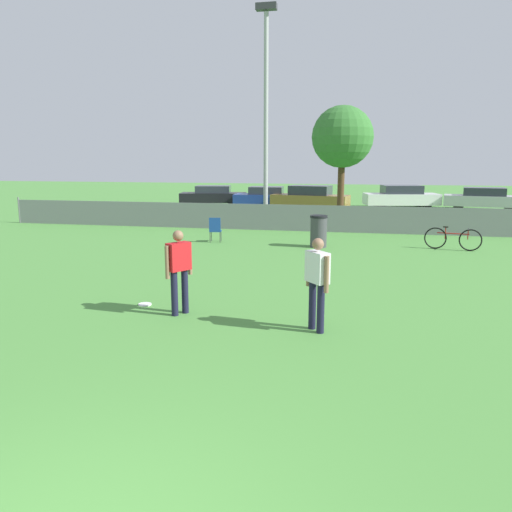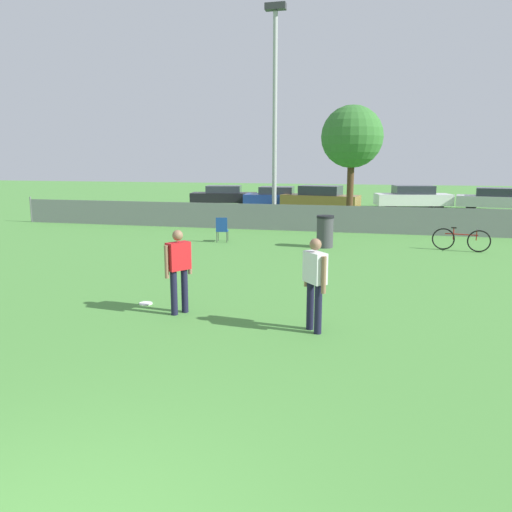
{
  "view_description": "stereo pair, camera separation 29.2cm",
  "coord_description": "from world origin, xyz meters",
  "px_view_note": "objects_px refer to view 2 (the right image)",
  "views": [
    {
      "loc": [
        2.07,
        -2.66,
        2.93
      ],
      "look_at": [
        0.02,
        6.88,
        1.05
      ],
      "focal_mm": 35.0,
      "sensor_mm": 36.0,
      "label": 1
    },
    {
      "loc": [
        2.35,
        -2.6,
        2.93
      ],
      "look_at": [
        0.02,
        6.88,
        1.05
      ],
      "focal_mm": 35.0,
      "sensor_mm": 36.0,
      "label": 2
    }
  ],
  "objects_px": {
    "folding_chair_sideline": "(222,228)",
    "parked_car_white": "(413,197)",
    "player_receiver_white": "(315,278)",
    "bicycle_sideline": "(461,240)",
    "parked_car_dark": "(224,195)",
    "light_pole": "(275,100)",
    "tree_near_pole": "(352,137)",
    "trash_bin": "(325,231)",
    "parked_car_tan": "(320,199)",
    "frisbee_disc": "(146,303)",
    "parked_car_silver": "(497,199)",
    "parked_car_blue": "(277,197)",
    "player_thrower_red": "(179,265)"
  },
  "relations": [
    {
      "from": "player_receiver_white",
      "to": "folding_chair_sideline",
      "type": "xyz_separation_m",
      "value": [
        -4.46,
        8.79,
        -0.46
      ]
    },
    {
      "from": "player_receiver_white",
      "to": "parked_car_white",
      "type": "xyz_separation_m",
      "value": [
        3.06,
        24.23,
        -0.29
      ]
    },
    {
      "from": "trash_bin",
      "to": "parked_car_silver",
      "type": "bearing_deg",
      "value": 60.89
    },
    {
      "from": "light_pole",
      "to": "player_thrower_red",
      "type": "xyz_separation_m",
      "value": [
        0.98,
        -13.72,
        -4.57
      ]
    },
    {
      "from": "tree_near_pole",
      "to": "trash_bin",
      "type": "distance_m",
      "value": 8.16
    },
    {
      "from": "tree_near_pole",
      "to": "parked_car_white",
      "type": "relative_size",
      "value": 1.14
    },
    {
      "from": "folding_chair_sideline",
      "to": "frisbee_disc",
      "type": "bearing_deg",
      "value": 85.97
    },
    {
      "from": "player_receiver_white",
      "to": "bicycle_sideline",
      "type": "height_order",
      "value": "player_receiver_white"
    },
    {
      "from": "player_receiver_white",
      "to": "bicycle_sideline",
      "type": "xyz_separation_m",
      "value": [
        3.68,
        8.95,
        -0.58
      ]
    },
    {
      "from": "parked_car_blue",
      "to": "player_thrower_red",
      "type": "bearing_deg",
      "value": -86.91
    },
    {
      "from": "trash_bin",
      "to": "frisbee_disc",
      "type": "bearing_deg",
      "value": -110.33
    },
    {
      "from": "tree_near_pole",
      "to": "trash_bin",
      "type": "xyz_separation_m",
      "value": [
        -0.38,
        -7.39,
        -3.43
      ]
    },
    {
      "from": "parked_car_dark",
      "to": "player_receiver_white",
      "type": "bearing_deg",
      "value": -79.25
    },
    {
      "from": "player_thrower_red",
      "to": "bicycle_sideline",
      "type": "height_order",
      "value": "player_thrower_red"
    },
    {
      "from": "frisbee_disc",
      "to": "trash_bin",
      "type": "height_order",
      "value": "trash_bin"
    },
    {
      "from": "player_receiver_white",
      "to": "parked_car_blue",
      "type": "distance_m",
      "value": 22.92
    },
    {
      "from": "parked_car_silver",
      "to": "bicycle_sideline",
      "type": "bearing_deg",
      "value": -96.16
    },
    {
      "from": "parked_car_tan",
      "to": "parked_car_white",
      "type": "xyz_separation_m",
      "value": [
        5.39,
        3.03,
        -0.04
      ]
    },
    {
      "from": "player_receiver_white",
      "to": "bicycle_sideline",
      "type": "distance_m",
      "value": 9.7
    },
    {
      "from": "parked_car_dark",
      "to": "light_pole",
      "type": "bearing_deg",
      "value": -70.17
    },
    {
      "from": "trash_bin",
      "to": "parked_car_silver",
      "type": "relative_size",
      "value": 0.23
    },
    {
      "from": "trash_bin",
      "to": "parked_car_dark",
      "type": "distance_m",
      "value": 16.77
    },
    {
      "from": "tree_near_pole",
      "to": "frisbee_disc",
      "type": "relative_size",
      "value": 19.76
    },
    {
      "from": "trash_bin",
      "to": "parked_car_blue",
      "type": "height_order",
      "value": "parked_car_blue"
    },
    {
      "from": "light_pole",
      "to": "bicycle_sideline",
      "type": "bearing_deg",
      "value": -35.27
    },
    {
      "from": "parked_car_dark",
      "to": "parked_car_white",
      "type": "distance_m",
      "value": 12.0
    },
    {
      "from": "folding_chair_sideline",
      "to": "player_receiver_white",
      "type": "bearing_deg",
      "value": 106.64
    },
    {
      "from": "player_receiver_white",
      "to": "parked_car_tan",
      "type": "relative_size",
      "value": 0.35
    },
    {
      "from": "trash_bin",
      "to": "parked_car_tan",
      "type": "bearing_deg",
      "value": 97.27
    },
    {
      "from": "frisbee_disc",
      "to": "trash_bin",
      "type": "distance_m",
      "value": 8.27
    },
    {
      "from": "frisbee_disc",
      "to": "parked_car_white",
      "type": "bearing_deg",
      "value": 74.13
    },
    {
      "from": "bicycle_sideline",
      "to": "parked_car_silver",
      "type": "relative_size",
      "value": 0.38
    },
    {
      "from": "player_receiver_white",
      "to": "bicycle_sideline",
      "type": "bearing_deg",
      "value": 117.15
    },
    {
      "from": "trash_bin",
      "to": "parked_car_blue",
      "type": "distance_m",
      "value": 14.44
    },
    {
      "from": "trash_bin",
      "to": "light_pole",
      "type": "bearing_deg",
      "value": 117.75
    },
    {
      "from": "folding_chair_sideline",
      "to": "parked_car_white",
      "type": "distance_m",
      "value": 17.16
    },
    {
      "from": "bicycle_sideline",
      "to": "parked_car_silver",
      "type": "bearing_deg",
      "value": 86.27
    },
    {
      "from": "trash_bin",
      "to": "folding_chair_sideline",
      "type": "bearing_deg",
      "value": 176.73
    },
    {
      "from": "frisbee_disc",
      "to": "bicycle_sideline",
      "type": "height_order",
      "value": "bicycle_sideline"
    },
    {
      "from": "folding_chair_sideline",
      "to": "parked_car_dark",
      "type": "distance_m",
      "value": 15.09
    },
    {
      "from": "light_pole",
      "to": "player_receiver_white",
      "type": "distance_m",
      "value": 15.29
    },
    {
      "from": "folding_chair_sideline",
      "to": "player_thrower_red",
      "type": "bearing_deg",
      "value": 91.87
    },
    {
      "from": "light_pole",
      "to": "trash_bin",
      "type": "bearing_deg",
      "value": -62.25
    },
    {
      "from": "bicycle_sideline",
      "to": "player_receiver_white",
      "type": "bearing_deg",
      "value": -100.59
    },
    {
      "from": "tree_near_pole",
      "to": "parked_car_silver",
      "type": "distance_m",
      "value": 11.87
    },
    {
      "from": "bicycle_sideline",
      "to": "trash_bin",
      "type": "bearing_deg",
      "value": -163.43
    },
    {
      "from": "player_receiver_white",
      "to": "light_pole",
      "type": "bearing_deg",
      "value": 153.93
    },
    {
      "from": "parked_car_silver",
      "to": "frisbee_disc",
      "type": "bearing_deg",
      "value": -106.99
    },
    {
      "from": "parked_car_dark",
      "to": "parked_car_blue",
      "type": "relative_size",
      "value": 1.11
    },
    {
      "from": "light_pole",
      "to": "tree_near_pole",
      "type": "bearing_deg",
      "value": 29.17
    }
  ]
}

